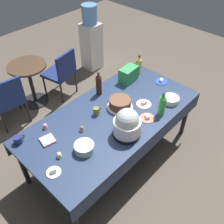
{
  "coord_description": "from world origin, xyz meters",
  "views": [
    {
      "loc": [
        -1.57,
        -1.47,
        2.75
      ],
      "look_at": [
        0.0,
        0.0,
        0.8
      ],
      "focal_mm": 40.06,
      "sensor_mm": 36.0,
      "label": 1
    }
  ],
  "objects": [
    {
      "name": "ceramic_snack_bowl",
      "position": [
        0.68,
        -0.37,
        0.79
      ],
      "size": [
        0.2,
        0.2,
        0.07
      ],
      "primitive_type": "cylinder",
      "color": "silver",
      "rests_on": "potluck_table"
    },
    {
      "name": "dessert_plate_cream",
      "position": [
        0.41,
        -0.15,
        0.76
      ],
      "size": [
        0.19,
        0.19,
        0.05
      ],
      "color": "beige",
      "rests_on": "potluck_table"
    },
    {
      "name": "dessert_plate_white",
      "position": [
        -0.96,
        -0.14,
        0.76
      ],
      "size": [
        0.14,
        0.14,
        0.06
      ],
      "color": "white",
      "rests_on": "potluck_table"
    },
    {
      "name": "maroon_chair_right",
      "position": [
        0.41,
        1.53,
        0.49
      ],
      "size": [
        0.51,
        0.51,
        0.85
      ],
      "color": "navy",
      "rests_on": "ground"
    },
    {
      "name": "cupcake_cocoa",
      "position": [
        -0.41,
        0.07,
        0.78
      ],
      "size": [
        0.05,
        0.05,
        0.07
      ],
      "color": "beige",
      "rests_on": "potluck_table"
    },
    {
      "name": "dessert_plate_cobalt",
      "position": [
        0.95,
        -0.03,
        0.76
      ],
      "size": [
        0.17,
        0.17,
        0.05
      ],
      "color": "#2D4CB2",
      "rests_on": "potluck_table"
    },
    {
      "name": "glass_salad_bowl",
      "position": [
        -0.58,
        -0.16,
        0.79
      ],
      "size": [
        0.21,
        0.21,
        0.09
      ],
      "primitive_type": "cylinder",
      "color": "#B2C6BC",
      "rests_on": "potluck_table"
    },
    {
      "name": "cupcake_vanilla",
      "position": [
        -0.66,
        0.39,
        0.78
      ],
      "size": [
        0.05,
        0.05,
        0.07
      ],
      "color": "beige",
      "rests_on": "potluck_table"
    },
    {
      "name": "cupcake_lemon",
      "position": [
        -0.81,
        -0.04,
        0.78
      ],
      "size": [
        0.05,
        0.05,
        0.07
      ],
      "color": "beige",
      "rests_on": "potluck_table"
    },
    {
      "name": "coffee_mug_olive",
      "position": [
        -0.11,
        0.14,
        0.8
      ],
      "size": [
        0.11,
        0.07,
        0.1
      ],
      "color": "olive",
      "rests_on": "potluck_table"
    },
    {
      "name": "frosted_layer_cake",
      "position": [
        0.17,
        0.03,
        0.81
      ],
      "size": [
        0.32,
        0.32,
        0.12
      ],
      "color": "silver",
      "rests_on": "potluck_table"
    },
    {
      "name": "paper_napkin_stack",
      "position": [
        -0.76,
        0.22,
        0.76
      ],
      "size": [
        0.17,
        0.17,
        0.02
      ],
      "primitive_type": "cube",
      "rotation": [
        0.0,
        0.0,
        -0.22
      ],
      "color": "pink",
      "rests_on": "potluck_table"
    },
    {
      "name": "ground",
      "position": [
        0.0,
        0.0,
        0.0
      ],
      "size": [
        9.0,
        9.0,
        0.0
      ],
      "primitive_type": "plane",
      "color": "brown"
    },
    {
      "name": "slow_cooker",
      "position": [
        -0.12,
        -0.33,
        0.91
      ],
      "size": [
        0.31,
        0.31,
        0.34
      ],
      "color": "black",
      "rests_on": "potluck_table"
    },
    {
      "name": "round_cafe_table",
      "position": [
        -0.05,
        1.75,
        0.5
      ],
      "size": [
        0.6,
        0.6,
        0.72
      ],
      "color": "#473323",
      "rests_on": "ground"
    },
    {
      "name": "soda_bottle_cola",
      "position": [
        0.18,
        0.4,
        0.9
      ],
      "size": [
        0.07,
        0.07,
        0.33
      ],
      "color": "#33190F",
      "rests_on": "potluck_table"
    },
    {
      "name": "dessert_plate_coral",
      "position": [
        0.24,
        -0.34,
        0.76
      ],
      "size": [
        0.18,
        0.18,
        0.05
      ],
      "color": "#E07266",
      "rests_on": "potluck_table"
    },
    {
      "name": "maroon_chair_left",
      "position": [
        -0.56,
        1.52,
        0.49
      ],
      "size": [
        0.49,
        0.49,
        0.85
      ],
      "color": "navy",
      "rests_on": "ground"
    },
    {
      "name": "water_cooler",
      "position": [
        1.39,
        1.84,
        0.59
      ],
      "size": [
        0.32,
        0.32,
        1.24
      ],
      "color": "silver",
      "rests_on": "ground"
    },
    {
      "name": "potluck_table",
      "position": [
        0.0,
        0.0,
        0.69
      ],
      "size": [
        2.2,
        1.1,
        0.75
      ],
      "color": "navy",
      "rests_on": "ground"
    },
    {
      "name": "soda_bottle_lime_soda",
      "position": [
        0.41,
        -0.41,
        0.89
      ],
      "size": [
        0.08,
        0.08,
        0.31
      ],
      "color": "green",
      "rests_on": "potluck_table"
    },
    {
      "name": "coffee_mug_navy",
      "position": [
        -0.98,
        0.43,
        0.79
      ],
      "size": [
        0.13,
        0.09,
        0.09
      ],
      "color": "navy",
      "rests_on": "potluck_table"
    },
    {
      "name": "soda_carton",
      "position": [
        0.67,
        0.32,
        0.85
      ],
      "size": [
        0.27,
        0.18,
        0.2
      ],
      "primitive_type": "cube",
      "rotation": [
        0.0,
        0.0,
        0.08
      ],
      "color": "#338C4C",
      "rests_on": "potluck_table"
    },
    {
      "name": "soda_bottle_ginger_ale",
      "position": [
        0.91,
        0.33,
        0.88
      ],
      "size": [
        0.08,
        0.08,
        0.29
      ],
      "color": "gold",
      "rests_on": "potluck_table"
    }
  ]
}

